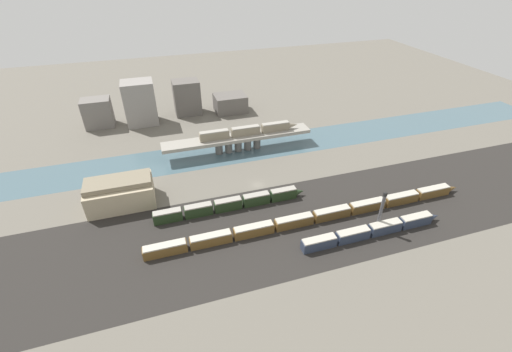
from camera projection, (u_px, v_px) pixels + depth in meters
The scene contains 14 objects.
ground_plane at pixel (257, 185), 127.35m from camera, with size 400.00×400.00×0.00m, color #666056.
railbed_yard at pixel (280, 226), 108.26m from camera, with size 280.00×42.00×0.01m, color #282623.
river_water at pixel (238, 150), 149.16m from camera, with size 320.00×21.25×0.01m, color #47606B.
bridge at pixel (238, 139), 146.21m from camera, with size 64.08×7.86×7.02m.
train_on_bridge at pixel (249, 131), 145.49m from camera, with size 43.61×2.76×3.78m.
train_yard_near at pixel (373, 230), 104.09m from camera, with size 47.74×2.92×3.56m.
train_yard_mid at pixel (318, 216), 109.58m from camera, with size 109.55×2.89×3.43m.
train_yard_far at pixel (231, 204), 114.49m from camera, with size 51.97×2.75×3.99m.
warehouse_building at pixel (120, 193), 115.27m from camera, with size 21.72×13.03×9.90m.
signal_tower at pixel (381, 212), 103.23m from camera, with size 1.00×0.95×14.14m.
city_block_far_left at pixel (98, 113), 166.14m from camera, with size 13.32×9.78×13.88m, color slate.
city_block_left at pixel (140, 103), 166.90m from camera, with size 14.77×11.99×21.34m, color gray.
city_block_center at pixel (187, 97), 178.50m from camera, with size 13.39×10.80×17.59m, color #605B56.
city_block_right at pixel (230, 103), 183.05m from camera, with size 16.44×12.89×9.05m, color #605B56.
Camera 1 is at (-31.88, -99.44, 72.97)m, focal length 24.00 mm.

